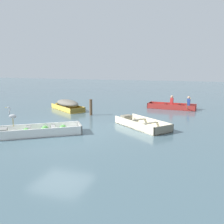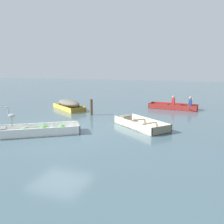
# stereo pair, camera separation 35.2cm
# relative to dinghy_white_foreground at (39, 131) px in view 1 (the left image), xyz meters

# --- Properties ---
(ground_plane) EXTENTS (80.00, 80.00, 0.00)m
(ground_plane) POSITION_rel_dinghy_white_foreground_xyz_m (0.54, 0.79, -0.14)
(ground_plane) COLOR #47606B
(dinghy_white_foreground) EXTENTS (3.37, 2.80, 0.38)m
(dinghy_white_foreground) POSITION_rel_dinghy_white_foreground_xyz_m (0.00, 0.00, 0.00)
(dinghy_white_foreground) COLOR white
(dinghy_white_foreground) RESTS_ON ground
(skiff_yellow_near_moored) EXTENTS (2.97, 2.51, 0.68)m
(skiff_yellow_near_moored) POSITION_rel_dinghy_white_foreground_xyz_m (-1.87, 5.78, 0.24)
(skiff_yellow_near_moored) COLOR #E5BC47
(skiff_yellow_near_moored) RESTS_ON ground
(skiff_cream_mid_moored) EXTENTS (3.01, 2.72, 0.38)m
(skiff_cream_mid_moored) POSITION_rel_dinghy_white_foreground_xyz_m (3.73, 2.79, -0.01)
(skiff_cream_mid_moored) COLOR beige
(skiff_cream_mid_moored) RESTS_ON ground
(rowboat_red_with_crew) EXTENTS (3.24, 2.26, 0.91)m
(rowboat_red_with_crew) POSITION_rel_dinghy_white_foreground_xyz_m (4.82, 8.52, 0.04)
(rowboat_red_with_crew) COLOR #AD2D28
(rowboat_red_with_crew) RESTS_ON ground
(heron_on_dinghy) EXTENTS (0.46, 0.21, 0.84)m
(heron_on_dinghy) POSITION_rel_dinghy_white_foreground_xyz_m (-0.98, -0.44, 0.70)
(heron_on_dinghy) COLOR olive
(heron_on_dinghy) RESTS_ON dinghy_white_foreground
(mooring_post) EXTENTS (0.17, 0.17, 0.95)m
(mooring_post) POSITION_rel_dinghy_white_foreground_xyz_m (0.33, 4.65, 0.33)
(mooring_post) COLOR brown
(mooring_post) RESTS_ON ground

